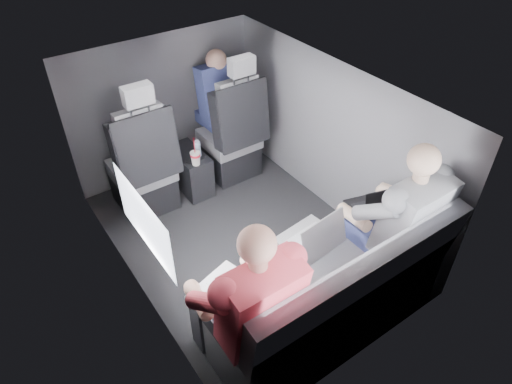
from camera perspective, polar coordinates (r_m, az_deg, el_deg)
floor at (r=3.83m, az=-1.60°, el=-6.10°), size 2.60×2.60×0.00m
ceiling at (r=3.03m, az=-2.06°, el=12.33°), size 2.60×2.60×0.00m
panel_left at (r=3.10m, az=-15.81°, el=-3.72°), size 0.02×2.60×1.35m
panel_right at (r=3.86m, az=9.46°, el=6.58°), size 0.02×2.60×1.35m
panel_front at (r=4.37m, az=-11.43°, el=10.35°), size 1.80×0.02×1.35m
panel_back at (r=2.69m, az=14.06°, el=-11.69°), size 1.80×0.02×1.35m
side_window at (r=2.74m, az=-13.86°, el=-3.60°), size 0.02×0.75×0.42m
seatbelt at (r=4.00m, az=-1.78°, el=10.39°), size 0.35×0.11×0.59m
front_seat_left at (r=4.01m, az=-13.82°, el=2.49°), size 0.52×0.58×1.26m
front_seat_right at (r=4.33m, az=-2.93°, el=6.59°), size 0.52×0.58×1.26m
center_console at (r=4.29m, az=-8.20°, el=2.67°), size 0.24×0.48×0.41m
rear_bench at (r=3.06m, az=9.73°, el=-13.41°), size 1.60×0.57×0.92m
soda_cup at (r=3.98m, az=-7.57°, el=4.27°), size 0.09×0.09×0.27m
water_bottle at (r=4.07m, az=-7.32°, el=5.32°), size 0.06×0.06×0.17m
laptop_white at (r=2.65m, az=-3.58°, el=-12.20°), size 0.42×0.43×0.27m
laptop_silver at (r=2.97m, az=7.08°, el=-5.60°), size 0.40×0.37×0.26m
laptop_black at (r=3.30m, az=14.56°, el=-1.55°), size 0.35×0.34×0.22m
passenger_rear_left at (r=2.58m, az=-1.24°, el=-13.72°), size 0.54×0.66×1.29m
passenger_rear_right at (r=3.17m, az=16.72°, el=-3.39°), size 0.55×0.66×1.30m
passenger_front_right at (r=4.36m, az=-4.73°, el=11.96°), size 0.38×0.38×0.75m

